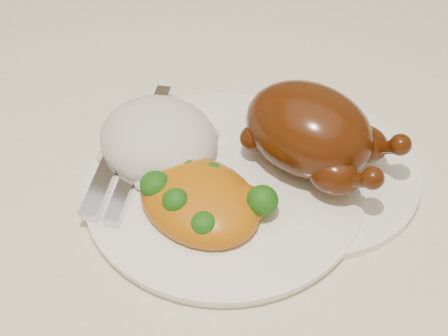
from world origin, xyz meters
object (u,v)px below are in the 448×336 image
at_px(dining_table, 151,199).
at_px(side_plate, 311,170).
at_px(dinner_plate, 224,186).
at_px(roast_chicken, 312,132).

relative_size(dining_table, side_plate, 7.38).
distance_m(dinner_plate, roast_chicken, 0.10).
xyz_separation_m(side_plate, roast_chicken, (-0.01, 0.00, 0.05)).
distance_m(dinner_plate, side_plate, 0.09).
distance_m(dining_table, dinner_plate, 0.16).
bearing_deg(dining_table, side_plate, 6.39).
xyz_separation_m(dining_table, dinner_plate, (0.11, -0.04, 0.11)).
bearing_deg(roast_chicken, dinner_plate, -123.40).
xyz_separation_m(dining_table, side_plate, (0.18, 0.02, 0.11)).
bearing_deg(side_plate, roast_chicken, 139.94).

